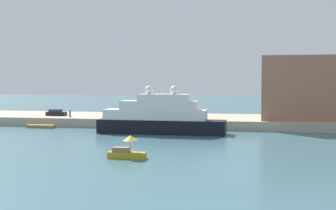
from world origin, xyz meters
TOP-DOWN VIEW (x-y plane):
  - ground at (0.00, 0.00)m, footprint 400.00×400.00m
  - quay_dock at (0.00, 25.60)m, footprint 110.00×19.21m
  - large_yacht at (3.31, 9.10)m, footprint 22.83×4.47m
  - small_motorboat at (4.95, -17.09)m, footprint 4.69×1.80m
  - work_barge at (-21.99, 13.93)m, footprint 5.58×1.49m
  - harbor_building at (29.18, 25.03)m, footprint 16.28×14.90m
  - parked_car at (-22.58, 22.30)m, footprint 4.32×1.67m
  - person_figure at (-18.04, 19.21)m, footprint 0.36×0.36m
  - mooring_bollard at (6.93, 17.45)m, footprint 0.50×0.50m

SIDE VIEW (x-z plane):
  - ground at x=0.00m, z-range 0.00..0.00m
  - work_barge at x=-21.99m, z-range 0.00..0.61m
  - quay_dock at x=0.00m, z-range 0.00..1.79m
  - small_motorboat at x=4.95m, z-range -0.40..2.44m
  - mooring_bollard at x=6.93m, z-range 1.79..2.53m
  - parked_car at x=-22.58m, z-range 1.70..3.07m
  - person_figure at x=-18.04m, z-range 1.73..3.32m
  - large_yacht at x=3.31m, z-range -1.92..7.65m
  - harbor_building at x=29.18m, z-range 1.79..14.19m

